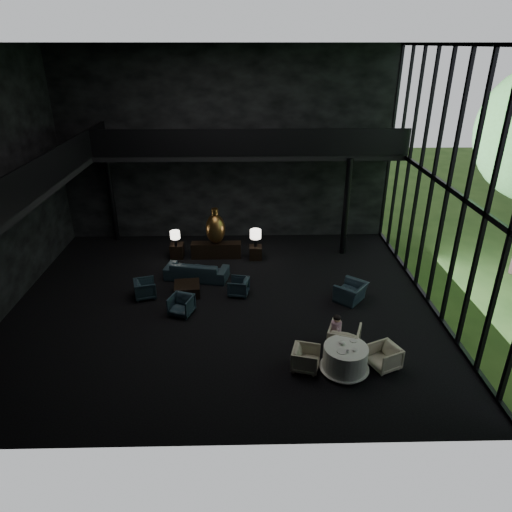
{
  "coord_description": "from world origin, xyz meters",
  "views": [
    {
      "loc": [
        0.81,
        -13.28,
        8.0
      ],
      "look_at": [
        1.11,
        0.5,
        1.53
      ],
      "focal_mm": 32.0,
      "sensor_mm": 36.0,
      "label": 1
    }
  ],
  "objects_px": {
    "side_table_left": "(177,251)",
    "coffee_table": "(187,289)",
    "dining_chair_north": "(344,335)",
    "window_armchair": "(351,290)",
    "dining_table": "(345,360)",
    "dining_chair_west": "(306,358)",
    "side_table_right": "(256,252)",
    "table_lamp_right": "(256,235)",
    "sofa": "(196,266)",
    "bronze_urn": "(215,228)",
    "child": "(336,325)",
    "lounge_armchair_west": "(145,289)",
    "lounge_armchair_east": "(238,287)",
    "console": "(216,250)",
    "lounge_armchair_south": "(181,305)",
    "dining_chair_east": "(384,357)",
    "table_lamp_left": "(175,235)"
  },
  "relations": [
    {
      "from": "table_lamp_left",
      "to": "dining_chair_west",
      "type": "distance_m",
      "value": 8.27
    },
    {
      "from": "side_table_left",
      "to": "coffee_table",
      "type": "distance_m",
      "value": 3.13
    },
    {
      "from": "console",
      "to": "table_lamp_right",
      "type": "distance_m",
      "value": 1.78
    },
    {
      "from": "table_lamp_right",
      "to": "window_armchair",
      "type": "distance_m",
      "value": 4.66
    },
    {
      "from": "side_table_right",
      "to": "table_lamp_left",
      "type": "bearing_deg",
      "value": 179.86
    },
    {
      "from": "side_table_left",
      "to": "child",
      "type": "bearing_deg",
      "value": -49.3
    },
    {
      "from": "dining_table",
      "to": "dining_chair_west",
      "type": "relative_size",
      "value": 2.01
    },
    {
      "from": "table_lamp_right",
      "to": "sofa",
      "type": "relative_size",
      "value": 0.29
    },
    {
      "from": "console",
      "to": "lounge_armchair_east",
      "type": "bearing_deg",
      "value": -72.99
    },
    {
      "from": "side_table_right",
      "to": "table_lamp_right",
      "type": "bearing_deg",
      "value": -90.0
    },
    {
      "from": "table_lamp_left",
      "to": "child",
      "type": "xyz_separation_m",
      "value": [
        5.36,
        -6.04,
        -0.28
      ]
    },
    {
      "from": "console",
      "to": "dining_chair_west",
      "type": "relative_size",
      "value": 3.05
    },
    {
      "from": "lounge_armchair_south",
      "to": "window_armchair",
      "type": "relative_size",
      "value": 0.71
    },
    {
      "from": "console",
      "to": "dining_chair_west",
      "type": "height_order",
      "value": "dining_chair_west"
    },
    {
      "from": "side_table_left",
      "to": "window_armchair",
      "type": "xyz_separation_m",
      "value": [
        6.36,
        -3.61,
        0.11
      ]
    },
    {
      "from": "sofa",
      "to": "child",
      "type": "bearing_deg",
      "value": 146.59
    },
    {
      "from": "lounge_armchair_south",
      "to": "dining_table",
      "type": "height_order",
      "value": "dining_table"
    },
    {
      "from": "coffee_table",
      "to": "window_armchair",
      "type": "bearing_deg",
      "value": -5.84
    },
    {
      "from": "console",
      "to": "child",
      "type": "xyz_separation_m",
      "value": [
        3.76,
        -6.2,
        0.44
      ]
    },
    {
      "from": "side_table_right",
      "to": "bronze_urn",
      "type": "bearing_deg",
      "value": 173.57
    },
    {
      "from": "lounge_armchair_west",
      "to": "lounge_armchair_east",
      "type": "xyz_separation_m",
      "value": [
        3.21,
        0.1,
        -0.03
      ]
    },
    {
      "from": "window_armchair",
      "to": "lounge_armchair_south",
      "type": "bearing_deg",
      "value": -43.63
    },
    {
      "from": "side_table_right",
      "to": "child",
      "type": "height_order",
      "value": "child"
    },
    {
      "from": "table_lamp_right",
      "to": "dining_chair_west",
      "type": "xyz_separation_m",
      "value": [
        1.2,
        -6.91,
        -0.74
      ]
    },
    {
      "from": "side_table_left",
      "to": "coffee_table",
      "type": "height_order",
      "value": "side_table_left"
    },
    {
      "from": "lounge_armchair_south",
      "to": "child",
      "type": "xyz_separation_m",
      "value": [
        4.64,
        -1.89,
        0.43
      ]
    },
    {
      "from": "sofa",
      "to": "lounge_armchair_south",
      "type": "distance_m",
      "value": 2.49
    },
    {
      "from": "side_table_left",
      "to": "console",
      "type": "bearing_deg",
      "value": -1.19
    },
    {
      "from": "lounge_armchair_west",
      "to": "lounge_armchair_east",
      "type": "height_order",
      "value": "lounge_armchair_west"
    },
    {
      "from": "dining_chair_east",
      "to": "coffee_table",
      "type": "bearing_deg",
      "value": -149.56
    },
    {
      "from": "dining_chair_north",
      "to": "dining_chair_west",
      "type": "bearing_deg",
      "value": 55.12
    },
    {
      "from": "lounge_armchair_south",
      "to": "dining_table",
      "type": "relative_size",
      "value": 0.5
    },
    {
      "from": "lounge_armchair_west",
      "to": "lounge_armchair_east",
      "type": "distance_m",
      "value": 3.21
    },
    {
      "from": "dining_chair_north",
      "to": "lounge_armchair_east",
      "type": "bearing_deg",
      "value": -26.15
    },
    {
      "from": "coffee_table",
      "to": "child",
      "type": "xyz_separation_m",
      "value": [
        4.61,
        -3.2,
        0.57
      ]
    },
    {
      "from": "table_lamp_left",
      "to": "lounge_armchair_west",
      "type": "bearing_deg",
      "value": -102.32
    },
    {
      "from": "console",
      "to": "bronze_urn",
      "type": "distance_m",
      "value": 0.94
    },
    {
      "from": "side_table_right",
      "to": "dining_table",
      "type": "bearing_deg",
      "value": -72.44
    },
    {
      "from": "console",
      "to": "window_armchair",
      "type": "bearing_deg",
      "value": -36.93
    },
    {
      "from": "console",
      "to": "lounge_armchair_east",
      "type": "distance_m",
      "value": 3.23
    },
    {
      "from": "console",
      "to": "lounge_armchair_south",
      "type": "bearing_deg",
      "value": -101.56
    },
    {
      "from": "lounge_armchair_south",
      "to": "dining_chair_west",
      "type": "relative_size",
      "value": 1.0
    },
    {
      "from": "dining_chair_north",
      "to": "dining_chair_east",
      "type": "relative_size",
      "value": 1.4
    },
    {
      "from": "side_table_left",
      "to": "dining_chair_north",
      "type": "height_order",
      "value": "dining_chair_north"
    },
    {
      "from": "side_table_right",
      "to": "sofa",
      "type": "distance_m",
      "value": 2.79
    },
    {
      "from": "bronze_urn",
      "to": "child",
      "type": "xyz_separation_m",
      "value": [
        3.76,
        -6.21,
        -0.5
      ]
    },
    {
      "from": "lounge_armchair_east",
      "to": "dining_chair_east",
      "type": "relative_size",
      "value": 0.88
    },
    {
      "from": "sofa",
      "to": "table_lamp_right",
      "type": "bearing_deg",
      "value": -132.36
    },
    {
      "from": "side_table_left",
      "to": "child",
      "type": "xyz_separation_m",
      "value": [
        5.36,
        -6.23,
        0.47
      ]
    },
    {
      "from": "dining_table",
      "to": "lounge_armchair_east",
      "type": "bearing_deg",
      "value": 124.95
    }
  ]
}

